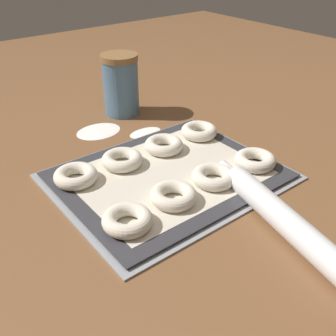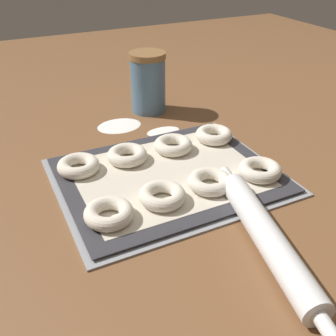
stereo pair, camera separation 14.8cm
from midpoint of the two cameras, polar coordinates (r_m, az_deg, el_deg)
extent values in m
plane|color=brown|center=(0.84, -5.76, -1.53)|extent=(2.80, 2.80, 0.00)
cube|color=#93969B|center=(0.83, -5.07, -1.47)|extent=(0.46, 0.37, 0.01)
cube|color=#333338|center=(0.83, -5.09, -1.17)|extent=(0.44, 0.35, 0.00)
cube|color=beige|center=(0.83, -5.09, -1.15)|extent=(0.37, 0.29, 0.00)
torus|color=silver|center=(0.69, -12.09, -7.79)|extent=(0.09, 0.09, 0.03)
torus|color=silver|center=(0.74, -4.93, -4.35)|extent=(0.09, 0.09, 0.03)
torus|color=silver|center=(0.79, 1.40, -1.56)|extent=(0.09, 0.09, 0.03)
torus|color=silver|center=(0.85, 7.81, 0.87)|extent=(0.09, 0.09, 0.03)
torus|color=silver|center=(0.84, -18.28, -1.37)|extent=(0.09, 0.09, 0.03)
torus|color=silver|center=(0.87, -11.58, 0.93)|extent=(0.09, 0.09, 0.03)
torus|color=silver|center=(0.91, -5.26, 3.11)|extent=(0.09, 0.09, 0.03)
torus|color=silver|center=(0.97, 0.22, 5.18)|extent=(0.09, 0.09, 0.03)
cylinder|color=slate|center=(1.13, -10.69, 11.26)|extent=(0.10, 0.10, 0.15)
cylinder|color=olive|center=(1.10, -11.13, 15.37)|extent=(0.10, 0.10, 0.02)
cylinder|color=silver|center=(0.69, 10.99, -8.01)|extent=(0.12, 0.32, 0.05)
cylinder|color=silver|center=(0.81, 3.76, -0.62)|extent=(0.03, 0.05, 0.02)
ellipsoid|color=white|center=(1.03, -7.45, 4.98)|extent=(0.09, 0.05, 0.00)
ellipsoid|color=white|center=(1.06, -14.05, 5.08)|extent=(0.12, 0.09, 0.00)
camera|label=1|loc=(0.07, -95.15, -3.16)|focal=42.00mm
camera|label=2|loc=(0.07, 84.85, 3.16)|focal=42.00mm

